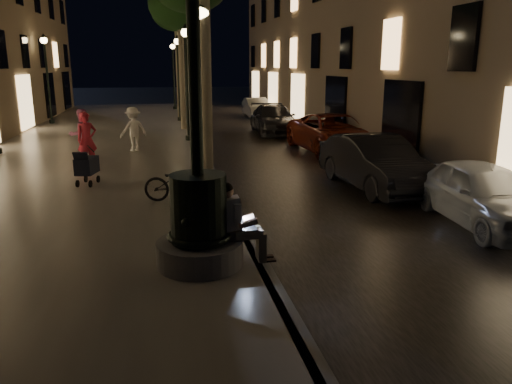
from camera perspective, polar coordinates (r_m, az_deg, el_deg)
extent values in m
plane|color=black|center=(20.95, -6.67, 5.00)|extent=(120.00, 120.00, 0.00)
cube|color=black|center=(21.39, 1.40, 5.30)|extent=(6.00, 45.00, 0.02)
cube|color=#68645C|center=(21.02, -17.64, 4.73)|extent=(8.00, 45.00, 0.20)
cube|color=#59595B|center=(20.94, -6.68, 5.27)|extent=(0.25, 45.00, 0.20)
cylinder|color=#59595B|center=(8.20, -6.43, -6.92)|extent=(1.40, 1.40, 0.40)
cylinder|color=black|center=(7.96, -6.58, -1.87)|extent=(0.90, 0.90, 1.10)
torus|color=black|center=(8.09, -6.49, -4.93)|extent=(1.04, 1.04, 0.10)
torus|color=black|center=(7.86, -6.66, 0.93)|extent=(0.89, 0.89, 0.09)
cylinder|color=black|center=(7.65, -7.05, 13.80)|extent=(0.20, 0.20, 3.20)
cube|color=gray|center=(8.15, -2.62, -4.78)|extent=(0.36, 0.24, 0.18)
cube|color=silver|center=(8.04, -3.07, -2.50)|extent=(0.45, 0.26, 0.57)
sphere|color=tan|center=(7.94, -3.32, 0.06)|extent=(0.21, 0.21, 0.21)
sphere|color=black|center=(7.93, -3.40, 0.34)|extent=(0.21, 0.21, 0.21)
cube|color=gray|center=(8.11, -0.83, -4.88)|extent=(0.46, 0.13, 0.14)
cube|color=gray|center=(8.27, -1.06, -4.48)|extent=(0.46, 0.13, 0.14)
cube|color=gray|center=(8.23, 0.70, -6.40)|extent=(0.13, 0.12, 0.49)
cube|color=gray|center=(8.39, 0.45, -5.97)|extent=(0.13, 0.12, 0.49)
cube|color=black|center=(8.33, 1.38, -7.83)|extent=(0.26, 0.10, 0.03)
cube|color=black|center=(8.50, 1.11, -7.38)|extent=(0.26, 0.10, 0.03)
cube|color=black|center=(8.17, -0.81, -4.14)|extent=(0.24, 0.33, 0.02)
cube|color=black|center=(8.11, -1.93, -3.46)|extent=(0.09, 0.33, 0.22)
cube|color=#AAC1F2|center=(8.11, -1.83, -3.46)|extent=(0.06, 0.30, 0.18)
cylinder|color=#6B604C|center=(13.70, -5.67, 11.50)|extent=(0.28, 0.28, 5.00)
cylinder|color=#6B604C|center=(19.68, -7.26, 12.44)|extent=(0.28, 0.28, 5.10)
cylinder|color=#6B604C|center=(25.67, -8.44, 12.58)|extent=(0.28, 0.28, 4.90)
ellipsoid|color=black|center=(25.81, -8.75, 20.48)|extent=(3.00, 3.00, 2.40)
cylinder|color=#6B604C|center=(31.66, -8.86, 13.14)|extent=(0.28, 0.28, 5.20)
ellipsoid|color=black|center=(31.81, -9.13, 19.81)|extent=(3.00, 3.00, 2.40)
cylinder|color=black|center=(14.02, -5.63, 1.65)|extent=(0.28, 0.28, 0.20)
cylinder|color=black|center=(13.72, -5.85, 10.24)|extent=(0.12, 0.12, 4.40)
sphere|color=#FFD88C|center=(13.74, -6.10, 19.64)|extent=(0.36, 0.36, 0.36)
cone|color=black|center=(13.77, -6.13, 20.67)|extent=(0.30, 0.30, 0.22)
cylinder|color=black|center=(21.88, -7.69, 6.15)|extent=(0.28, 0.28, 0.20)
cylinder|color=black|center=(21.68, -7.88, 11.65)|extent=(0.12, 0.12, 4.40)
sphere|color=#FFD88C|center=(21.70, -8.09, 17.59)|extent=(0.36, 0.36, 0.36)
cone|color=black|center=(21.72, -8.11, 18.25)|extent=(0.30, 0.30, 0.22)
cylinder|color=black|center=(29.81, -8.67, 8.26)|extent=(0.28, 0.28, 0.20)
cylinder|color=black|center=(29.67, -8.82, 12.30)|extent=(0.12, 0.12, 4.40)
sphere|color=#FFD88C|center=(29.68, -8.99, 16.64)|extent=(0.36, 0.36, 0.36)
cone|color=black|center=(29.69, -9.01, 17.12)|extent=(0.30, 0.30, 0.22)
cylinder|color=black|center=(37.77, -9.24, 9.49)|extent=(0.28, 0.28, 0.20)
cylinder|color=black|center=(37.66, -9.37, 12.67)|extent=(0.12, 0.12, 4.40)
sphere|color=#FFD88C|center=(37.67, -9.51, 16.09)|extent=(0.36, 0.36, 0.36)
cone|color=black|center=(37.68, -9.53, 16.47)|extent=(0.30, 0.30, 0.22)
cylinder|color=black|center=(30.35, -22.29, 7.47)|extent=(0.28, 0.28, 0.20)
cylinder|color=black|center=(30.21, -22.67, 11.42)|extent=(0.12, 0.12, 4.40)
sphere|color=#FFD88C|center=(30.22, -23.09, 15.67)|extent=(0.36, 0.36, 0.36)
cone|color=black|center=(30.23, -23.14, 16.14)|extent=(0.30, 0.30, 0.22)
cube|color=black|center=(14.17, -18.78, 2.88)|extent=(0.60, 0.81, 0.44)
cube|color=black|center=(13.81, -19.38, 3.78)|extent=(0.42, 0.26, 0.28)
cylinder|color=black|center=(14.06, -19.72, 0.90)|extent=(0.08, 0.20, 0.19)
cylinder|color=black|center=(13.93, -18.40, 0.89)|extent=(0.08, 0.20, 0.19)
cylinder|color=black|center=(14.59, -18.87, 1.43)|extent=(0.08, 0.20, 0.19)
cylinder|color=black|center=(14.46, -17.58, 1.42)|extent=(0.08, 0.20, 0.19)
cylinder|color=black|center=(14.46, -18.35, 4.70)|extent=(0.13, 0.43, 0.27)
imported|color=#9EA2A6|center=(11.72, 24.57, -0.18)|extent=(1.90, 4.12, 1.37)
imported|color=black|center=(14.14, 13.46, 3.26)|extent=(1.84, 4.58, 1.48)
imported|color=maroon|center=(19.99, 8.88, 6.64)|extent=(2.73, 5.48, 1.49)
imported|color=#333338|center=(25.42, 2.06, 8.31)|extent=(2.19, 4.92, 1.40)
imported|color=#969691|center=(33.16, 0.03, 9.61)|extent=(1.37, 3.89, 1.28)
imported|color=red|center=(16.67, -18.76, 5.67)|extent=(0.76, 0.67, 1.74)
imported|color=#C26696|center=(17.91, -19.27, 6.18)|extent=(1.04, 0.94, 1.74)
imported|color=white|center=(19.42, -13.84, 6.99)|extent=(1.22, 1.03, 1.64)
imported|color=black|center=(11.89, -8.63, 1.03)|extent=(1.84, 1.03, 0.92)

